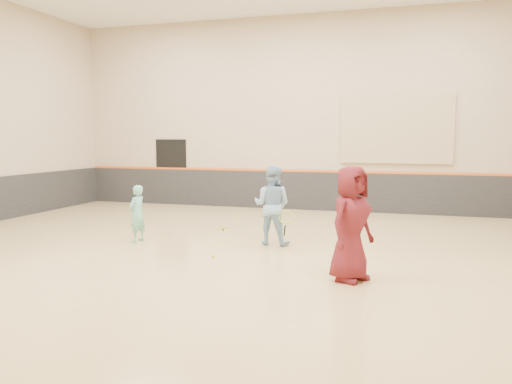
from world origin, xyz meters
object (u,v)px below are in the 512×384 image
(instructor, at_px, (272,205))
(young_man, at_px, (351,224))
(girl, at_px, (137,214))
(spare_racket, at_px, (222,227))

(instructor, bearing_deg, young_man, 134.17)
(girl, bearing_deg, young_man, 79.78)
(girl, relative_size, young_man, 0.67)
(girl, distance_m, spare_racket, 2.45)
(instructor, bearing_deg, spare_racket, -36.68)
(instructor, xyz_separation_m, spare_racket, (-1.67, 1.45, -0.82))
(instructor, distance_m, young_man, 2.96)
(instructor, height_order, young_man, young_man)
(young_man, bearing_deg, instructor, 69.20)
(spare_racket, bearing_deg, girl, -120.50)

